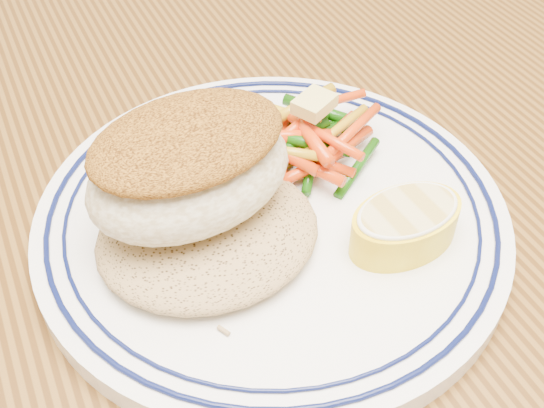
{
  "coord_description": "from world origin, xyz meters",
  "views": [
    {
      "loc": [
        -0.13,
        -0.28,
        1.04
      ],
      "look_at": [
        -0.02,
        -0.03,
        0.77
      ],
      "focal_mm": 45.0,
      "sensor_mm": 36.0,
      "label": 1
    }
  ],
  "objects_px": {
    "lemon_wedge": "(405,223)",
    "rice_pilaf": "(208,229)",
    "vegetable_pile": "(307,137)",
    "plate": "(272,217)",
    "fish_fillet": "(189,166)",
    "dining_table": "(274,288)"
  },
  "relations": [
    {
      "from": "dining_table",
      "to": "fish_fillet",
      "type": "height_order",
      "value": "fish_fillet"
    },
    {
      "from": "dining_table",
      "to": "plate",
      "type": "relative_size",
      "value": 5.6
    },
    {
      "from": "vegetable_pile",
      "to": "lemon_wedge",
      "type": "bearing_deg",
      "value": -81.35
    },
    {
      "from": "fish_fillet",
      "to": "lemon_wedge",
      "type": "bearing_deg",
      "value": -30.89
    },
    {
      "from": "dining_table",
      "to": "vegetable_pile",
      "type": "distance_m",
      "value": 0.13
    },
    {
      "from": "vegetable_pile",
      "to": "plate",
      "type": "bearing_deg",
      "value": -138.96
    },
    {
      "from": "rice_pilaf",
      "to": "fish_fillet",
      "type": "xyz_separation_m",
      "value": [
        -0.0,
        0.02,
        0.03
      ]
    },
    {
      "from": "plate",
      "to": "lemon_wedge",
      "type": "bearing_deg",
      "value": -43.98
    },
    {
      "from": "fish_fillet",
      "to": "lemon_wedge",
      "type": "relative_size",
      "value": 1.84
    },
    {
      "from": "fish_fillet",
      "to": "vegetable_pile",
      "type": "height_order",
      "value": "fish_fillet"
    },
    {
      "from": "vegetable_pile",
      "to": "lemon_wedge",
      "type": "height_order",
      "value": "vegetable_pile"
    },
    {
      "from": "lemon_wedge",
      "to": "fish_fillet",
      "type": "bearing_deg",
      "value": 149.11
    },
    {
      "from": "plate",
      "to": "fish_fillet",
      "type": "height_order",
      "value": "fish_fillet"
    },
    {
      "from": "fish_fillet",
      "to": "dining_table",
      "type": "bearing_deg",
      "value": 21.72
    },
    {
      "from": "plate",
      "to": "rice_pilaf",
      "type": "relative_size",
      "value": 2.23
    },
    {
      "from": "dining_table",
      "to": "vegetable_pile",
      "type": "relative_size",
      "value": 15.52
    },
    {
      "from": "plate",
      "to": "fish_fillet",
      "type": "xyz_separation_m",
      "value": [
        -0.04,
        0.01,
        0.05
      ]
    },
    {
      "from": "lemon_wedge",
      "to": "rice_pilaf",
      "type": "bearing_deg",
      "value": 155.75
    },
    {
      "from": "rice_pilaf",
      "to": "dining_table",
      "type": "bearing_deg",
      "value": 33.97
    },
    {
      "from": "dining_table",
      "to": "vegetable_pile",
      "type": "xyz_separation_m",
      "value": [
        0.02,
        0.01,
        0.13
      ]
    },
    {
      "from": "plate",
      "to": "lemon_wedge",
      "type": "xyz_separation_m",
      "value": [
        0.05,
        -0.05,
        0.02
      ]
    },
    {
      "from": "plate",
      "to": "vegetable_pile",
      "type": "height_order",
      "value": "vegetable_pile"
    }
  ]
}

